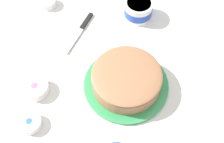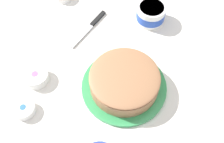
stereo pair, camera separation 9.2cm
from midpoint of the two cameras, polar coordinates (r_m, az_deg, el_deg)
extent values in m
plane|color=silver|center=(1.05, 1.19, 0.02)|extent=(1.54, 1.54, 0.00)
cylinder|color=#339351|center=(1.01, 5.15, -3.37)|extent=(0.31, 0.31, 0.01)
cylinder|color=#DBB77A|center=(0.98, 5.29, -2.51)|extent=(0.23, 0.23, 0.05)
cylinder|color=#9E6B47|center=(0.98, 5.31, -2.37)|extent=(0.25, 0.25, 0.06)
ellipsoid|color=#9E6B47|center=(0.95, 5.48, -1.32)|extent=(0.25, 0.25, 0.02)
cylinder|color=white|center=(1.20, 10.38, 11.72)|extent=(0.12, 0.12, 0.08)
cylinder|color=#2347B2|center=(1.20, 10.35, 11.58)|extent=(0.12, 0.12, 0.04)
cylinder|color=#9E6B47|center=(1.17, 10.64, 12.86)|extent=(0.10, 0.10, 0.01)
cube|color=silver|center=(1.15, -4.19, 7.32)|extent=(0.06, 0.14, 0.00)
cube|color=black|center=(1.21, -0.79, 10.93)|extent=(0.04, 0.10, 0.01)
cylinder|color=white|center=(1.04, -13.30, -1.22)|extent=(0.10, 0.10, 0.04)
cylinder|color=pink|center=(1.04, -13.34, -1.12)|extent=(0.08, 0.08, 0.01)
ellipsoid|color=pink|center=(1.03, -13.42, -0.92)|extent=(0.07, 0.07, 0.02)
cylinder|color=white|center=(0.99, -15.50, -7.80)|extent=(0.08, 0.08, 0.03)
cylinder|color=blue|center=(0.99, -15.50, -7.80)|extent=(0.07, 0.07, 0.01)
ellipsoid|color=blue|center=(0.99, -15.59, -7.63)|extent=(0.06, 0.06, 0.02)
cube|color=white|center=(1.07, 21.51, -5.01)|extent=(0.17, 0.17, 0.01)
camera|label=1|loc=(0.05, -87.38, 4.22)|focal=43.53mm
camera|label=2|loc=(0.05, 92.62, -4.22)|focal=43.53mm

